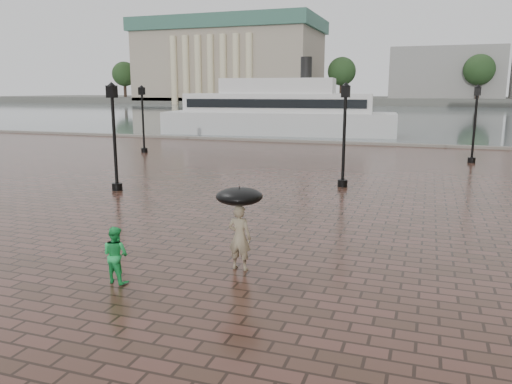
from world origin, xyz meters
The scene contains 11 objects.
ground centered at (0.00, 0.00, 0.00)m, with size 300.00×300.00×0.00m, color #382319.
harbour_water centered at (0.00, 92.00, 0.00)m, with size 240.00×240.00×0.00m, color #4A555A.
quay_edge centered at (0.00, 32.00, 0.00)m, with size 80.00×0.60×0.30m, color slate.
far_shore centered at (0.00, 160.00, 1.00)m, with size 300.00×60.00×2.00m, color #4C4C47.
museum centered at (-55.00, 144.61, 13.91)m, with size 57.00×32.50×26.00m.
far_trees centered at (0.00, 138.00, 9.42)m, with size 188.00×8.00×13.50m.
street_lamps centered at (-1.50, 17.50, 2.33)m, with size 21.44×14.44×4.40m.
adult_pedestrian centered at (2.41, 2.71, 0.79)m, with size 0.58×0.38×1.58m, color gray.
child_pedestrian centered at (0.10, 1.05, 0.64)m, with size 0.62×0.48×1.28m, color green.
ferry_near centered at (-7.36, 38.72, 2.18)m, with size 22.55×7.47×7.26m.
umbrella centered at (2.41, 2.71, 1.78)m, with size 1.10×1.10×1.11m.
Camera 1 is at (6.47, -7.88, 4.21)m, focal length 35.00 mm.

